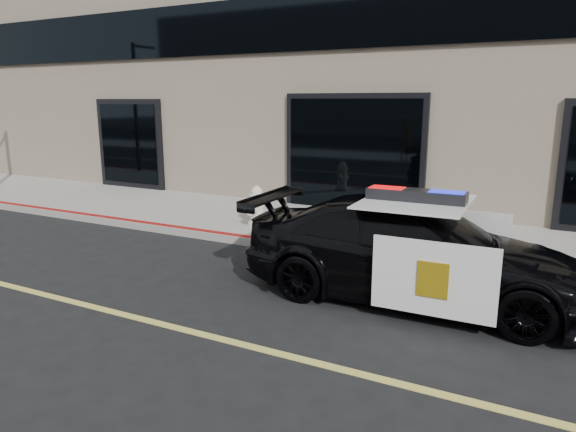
% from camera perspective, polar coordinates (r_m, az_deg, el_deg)
% --- Properties ---
extents(ground, '(120.00, 120.00, 0.00)m').
position_cam_1_polar(ground, '(6.16, -7.38, -13.45)').
color(ground, black).
rests_on(ground, ground).
extents(sidewalk_n, '(60.00, 3.50, 0.15)m').
position_cam_1_polar(sidewalk_n, '(10.61, 8.91, -1.80)').
color(sidewalk_n, gray).
rests_on(sidewalk_n, ground).
extents(police_car, '(2.26, 4.79, 1.54)m').
position_cam_1_polar(police_car, '(7.27, 13.75, -3.73)').
color(police_car, black).
rests_on(police_car, ground).
extents(fire_hydrant, '(0.38, 0.53, 0.85)m').
position_cam_1_polar(fire_hydrant, '(10.66, -3.48, 1.01)').
color(fire_hydrant, white).
rests_on(fire_hydrant, sidewalk_n).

